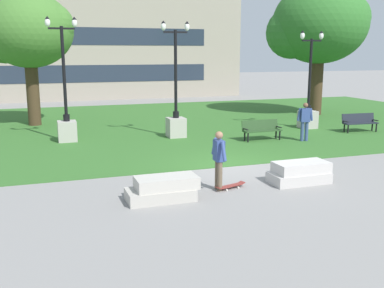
% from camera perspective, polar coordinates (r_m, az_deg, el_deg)
% --- Properties ---
extents(ground_plane, '(140.00, 140.00, 0.00)m').
position_cam_1_polar(ground_plane, '(15.65, 5.08, -2.88)').
color(ground_plane, gray).
extents(grass_lawn, '(40.00, 20.00, 0.02)m').
position_cam_1_polar(grass_lawn, '(24.93, -4.26, 2.55)').
color(grass_lawn, '#336628').
rests_on(grass_lawn, ground).
extents(concrete_block_center, '(1.90, 0.90, 0.64)m').
position_cam_1_polar(concrete_block_center, '(12.07, -3.69, -5.72)').
color(concrete_block_center, '#B2ADA3').
rests_on(concrete_block_center, ground).
extents(concrete_block_left, '(1.80, 0.90, 0.64)m').
position_cam_1_polar(concrete_block_left, '(14.02, 13.55, -3.58)').
color(concrete_block_left, '#BCB7B2').
rests_on(concrete_block_left, ground).
extents(person_skateboarder, '(0.26, 1.10, 1.71)m').
position_cam_1_polar(person_skateboarder, '(12.78, 3.43, -1.68)').
color(person_skateboarder, brown).
rests_on(person_skateboarder, ground).
extents(skateboard, '(1.03, 0.49, 0.14)m').
position_cam_1_polar(skateboard, '(13.13, 4.87, -5.32)').
color(skateboard, maroon).
rests_on(skateboard, ground).
extents(park_bench_near_left, '(1.81, 0.58, 0.90)m').
position_cam_1_polar(park_bench_near_left, '(20.37, 8.80, 1.94)').
color(park_bench_near_left, '#284723').
rests_on(park_bench_near_left, grass_lawn).
extents(park_bench_near_right, '(1.83, 0.65, 0.90)m').
position_cam_1_polar(park_bench_near_right, '(23.79, 20.50, 2.71)').
color(park_bench_near_right, '#1E232D').
rests_on(park_bench_near_right, grass_lawn).
extents(lamp_post_right, '(1.32, 0.80, 5.26)m').
position_cam_1_polar(lamp_post_right, '(20.82, -2.05, 3.78)').
color(lamp_post_right, '#ADA89E').
rests_on(lamp_post_right, grass_lawn).
extents(lamp_post_left, '(1.32, 0.80, 5.37)m').
position_cam_1_polar(lamp_post_left, '(20.55, -15.66, 3.31)').
color(lamp_post_left, '#ADA89E').
rests_on(lamp_post_left, grass_lawn).
extents(lamp_post_center, '(1.32, 0.80, 4.96)m').
position_cam_1_polar(lamp_post_center, '(24.10, 14.53, 4.35)').
color(lamp_post_center, '#ADA89E').
rests_on(lamp_post_center, grass_lawn).
extents(tree_near_left, '(6.09, 5.80, 8.12)m').
position_cam_1_polar(tree_near_left, '(29.52, 15.80, 14.40)').
color(tree_near_left, '#42301E').
rests_on(tree_near_left, grass_lawn).
extents(tree_far_right, '(4.85, 4.62, 6.99)m').
position_cam_1_polar(tree_far_right, '(25.67, -20.16, 13.24)').
color(tree_far_right, '#42301E').
rests_on(tree_far_right, grass_lawn).
extents(person_bystander_near_lawn, '(0.70, 0.32, 1.71)m').
position_cam_1_polar(person_bystander_near_lawn, '(20.48, 14.15, 3.03)').
color(person_bystander_near_lawn, '#384C7A').
rests_on(person_bystander_near_lawn, grass_lawn).
extents(building_facade_distant, '(28.01, 1.03, 10.13)m').
position_cam_1_polar(building_facade_distant, '(38.52, -13.96, 12.93)').
color(building_facade_distant, gray).
rests_on(building_facade_distant, ground).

